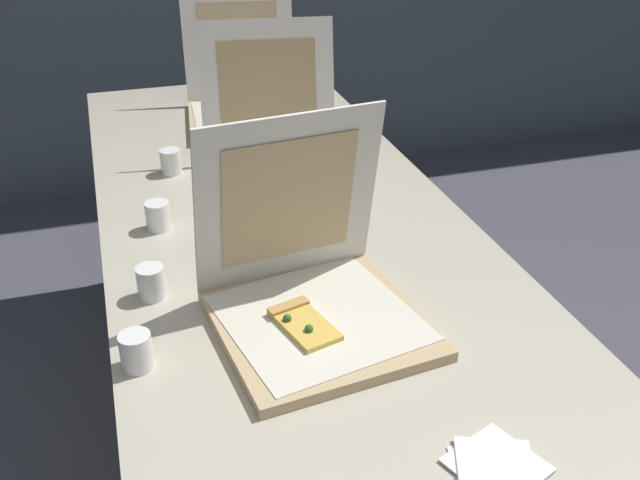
% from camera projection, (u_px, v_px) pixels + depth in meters
% --- Properties ---
extents(table, '(0.86, 2.38, 0.75)m').
position_uv_depth(table, '(290.00, 245.00, 1.73)').
color(table, '#BCB29E').
rests_on(table, ground).
extents(pizza_box_front, '(0.41, 0.41, 0.38)m').
position_uv_depth(pizza_box_front, '(312.00, 296.00, 1.36)').
color(pizza_box_front, tan).
rests_on(pizza_box_front, table).
extents(pizza_box_middle, '(0.42, 0.48, 0.38)m').
position_uv_depth(pizza_box_middle, '(275.00, 162.00, 1.91)').
color(pizza_box_middle, tan).
rests_on(pizza_box_middle, table).
extents(pizza_box_back, '(0.42, 0.49, 0.38)m').
position_uv_depth(pizza_box_back, '(245.00, 101.00, 2.34)').
color(pizza_box_back, tan).
rests_on(pizza_box_back, table).
extents(cup_white_far, '(0.06, 0.06, 0.07)m').
position_uv_depth(cup_white_far, '(171.00, 162.00, 1.97)').
color(cup_white_far, white).
rests_on(cup_white_far, table).
extents(cup_white_mid, '(0.06, 0.06, 0.07)m').
position_uv_depth(cup_white_mid, '(158.00, 216.00, 1.69)').
color(cup_white_mid, white).
rests_on(cup_white_mid, table).
extents(cup_white_near_left, '(0.06, 0.06, 0.07)m').
position_uv_depth(cup_white_near_left, '(136.00, 351.00, 1.25)').
color(cup_white_near_left, white).
rests_on(cup_white_near_left, table).
extents(cup_white_near_center, '(0.06, 0.06, 0.07)m').
position_uv_depth(cup_white_near_center, '(151.00, 282.00, 1.44)').
color(cup_white_near_center, white).
rests_on(cup_white_near_center, table).
extents(napkin_pile, '(0.16, 0.16, 0.01)m').
position_uv_depth(napkin_pile, '(496.00, 468.00, 1.06)').
color(napkin_pile, white).
rests_on(napkin_pile, table).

